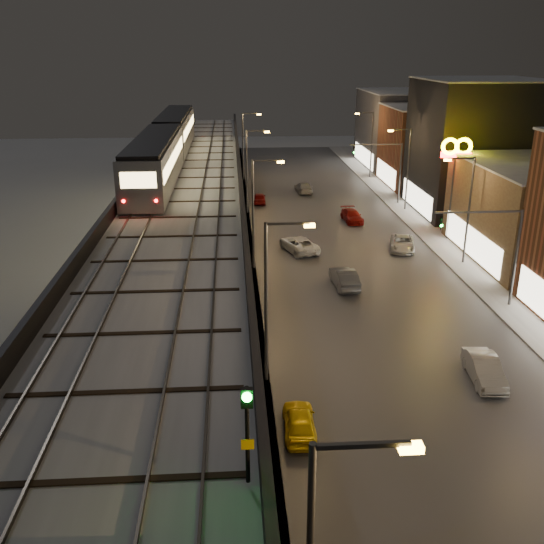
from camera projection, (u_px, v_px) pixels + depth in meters
name	position (u px, v px, depth m)	size (l,w,h in m)	color
road_surface	(343.00, 251.00, 54.31)	(17.00, 120.00, 0.06)	#46474D
sidewalk_right	(452.00, 248.00, 54.93)	(4.00, 120.00, 0.14)	#9FA1A8
under_viaduct_pavement	(192.00, 254.00, 53.46)	(11.00, 120.00, 0.06)	#9FA1A8
elevated_viaduct	(187.00, 201.00, 48.56)	(9.00, 100.00, 6.30)	black
viaduct_trackbed	(186.00, 191.00, 48.41)	(8.40, 100.00, 0.32)	#B2B7C1
viaduct_parapet_streetside	(240.00, 184.00, 48.55)	(0.30, 100.00, 1.10)	black
viaduct_parapet_far	(131.00, 186.00, 48.01)	(0.30, 100.00, 1.10)	black
building_c	(544.00, 212.00, 51.13)	(12.20, 15.20, 8.16)	brown
building_d	(476.00, 147.00, 65.06)	(12.20, 13.20, 14.16)	black
building_e	(433.00, 146.00, 78.85)	(12.20, 12.20, 10.16)	brown
building_f	(404.00, 129.00, 91.77)	(12.20, 16.20, 11.16)	#4A494F
streetlight_left_1	(271.00, 292.00, 31.42)	(2.57, 0.28, 9.00)	#38383A
streetlight_left_2	(256.00, 207.00, 48.26)	(2.57, 0.28, 9.00)	#38383A
streetlight_right_2	(466.00, 203.00, 49.34)	(2.56, 0.28, 9.00)	#38383A
streetlight_left_3	(249.00, 166.00, 65.10)	(2.57, 0.28, 9.00)	#38383A
streetlight_right_3	(406.00, 164.00, 66.18)	(2.56, 0.28, 9.00)	#38383A
streetlight_left_4	(245.00, 141.00, 81.93)	(2.57, 0.28, 9.00)	#38383A
streetlight_right_4	(370.00, 140.00, 83.01)	(2.56, 0.28, 9.00)	#38383A
traffic_light_rig_a	(501.00, 246.00, 41.12)	(6.10, 0.34, 7.00)	#38383A
traffic_light_rig_b	(391.00, 165.00, 69.18)	(6.10, 0.34, 7.00)	#38383A
subway_train	(167.00, 143.00, 58.10)	(3.20, 38.74, 3.83)	gray
rail_signal	(247.00, 417.00, 14.85)	(0.33, 0.42, 2.83)	black
car_taxi	(299.00, 422.00, 28.41)	(1.49, 3.70, 1.26)	#E5BB06
car_near_white	(344.00, 278.00, 45.86)	(1.53, 4.38, 1.44)	#52555D
car_mid_silver	(299.00, 245.00, 53.82)	(2.25, 4.87, 1.35)	white
car_mid_dark	(304.00, 188.00, 75.82)	(1.79, 4.41, 1.28)	#9B9B9B
car_far_white	(259.00, 199.00, 70.64)	(1.44, 3.57, 1.22)	maroon
car_onc_silver	(484.00, 370.00, 32.88)	(1.46, 4.19, 1.38)	gray
car_onc_dark	(402.00, 244.00, 54.27)	(2.06, 4.47, 1.24)	silver
car_onc_white	(352.00, 216.00, 63.15)	(1.73, 4.25, 1.23)	maroon
sign_mcdonalds	(456.00, 158.00, 54.91)	(2.85, 0.57, 9.56)	#38383A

